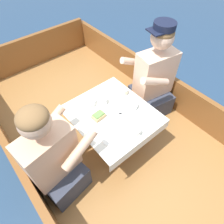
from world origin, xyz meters
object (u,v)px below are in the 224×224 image
(coffee_cup_starboard, at_px, (104,101))
(tin_can, at_px, (125,91))
(person_port, at_px, (53,160))
(coffee_cup_port, at_px, (137,131))
(person_starboard, at_px, (154,79))
(sandwich, at_px, (99,116))

(coffee_cup_starboard, distance_m, tin_can, 0.25)
(tin_can, bearing_deg, person_port, -169.03)
(person_port, xyz_separation_m, coffee_cup_port, (0.67, -0.25, 0.05))
(person_port, relative_size, person_starboard, 0.94)
(person_starboard, relative_size, coffee_cup_starboard, 10.94)
(person_port, height_order, coffee_cup_starboard, person_port)
(person_starboard, distance_m, coffee_cup_port, 0.74)
(person_port, xyz_separation_m, sandwich, (0.53, 0.09, 0.05))
(coffee_cup_starboard, xyz_separation_m, tin_can, (0.24, -0.03, -0.00))
(coffee_cup_starboard, relative_size, tin_can, 1.45)
(coffee_cup_starboard, height_order, tin_can, coffee_cup_starboard)
(person_port, distance_m, person_starboard, 1.31)
(coffee_cup_starboard, bearing_deg, tin_can, -7.33)
(person_starboard, relative_size, coffee_cup_port, 10.37)
(person_port, xyz_separation_m, person_starboard, (1.31, 0.13, 0.03))
(person_starboard, relative_size, tin_can, 15.89)
(sandwich, relative_size, coffee_cup_starboard, 1.24)
(sandwich, xyz_separation_m, coffee_cup_port, (0.14, -0.34, -0.00))
(coffee_cup_port, height_order, tin_can, same)
(person_starboard, height_order, tin_can, person_starboard)
(tin_can, bearing_deg, sandwich, -167.75)
(person_port, relative_size, coffee_cup_port, 9.72)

